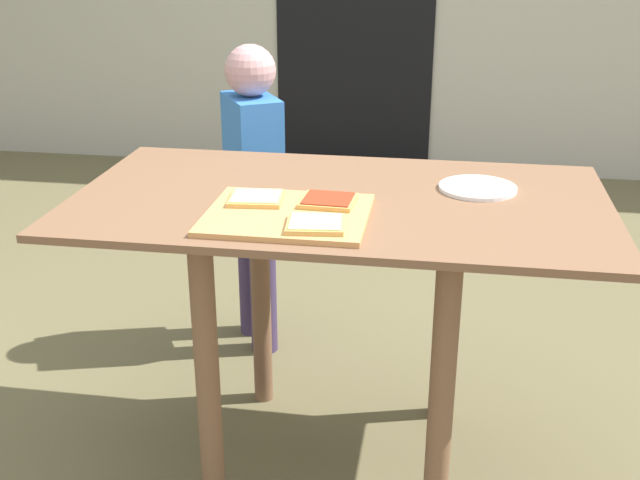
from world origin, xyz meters
TOP-DOWN VIEW (x-y plane):
  - ground_plane at (0.00, 0.00)m, footprint 16.00×16.00m
  - dining_table at (0.00, 0.00)m, footprint 1.28×0.72m
  - cutting_board at (-0.10, -0.16)m, footprint 0.36×0.31m
  - pizza_slice_far_left at (-0.18, -0.10)m, footprint 0.13×0.12m
  - pizza_slice_far_right at (-0.01, -0.09)m, footprint 0.13×0.12m
  - pizza_slice_near_right at (-0.02, -0.24)m, footprint 0.13×0.13m
  - plate_white_right at (0.33, 0.11)m, footprint 0.19×0.19m
  - child_left at (-0.37, 0.63)m, footprint 0.24×0.28m

SIDE VIEW (x-z plane):
  - ground_plane at x=0.00m, z-range 0.00..0.00m
  - child_left at x=-0.37m, z-range 0.07..1.10m
  - dining_table at x=0.00m, z-range 0.23..1.00m
  - plate_white_right at x=0.33m, z-range 0.77..0.78m
  - cutting_board at x=-0.10m, z-range 0.77..0.78m
  - pizza_slice_far_left at x=-0.18m, z-range 0.78..0.79m
  - pizza_slice_far_right at x=-0.01m, z-range 0.78..0.79m
  - pizza_slice_near_right at x=-0.02m, z-range 0.78..0.79m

